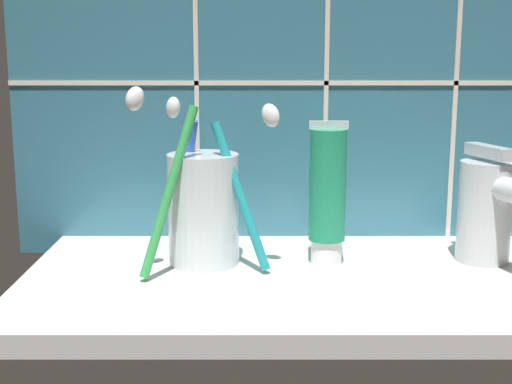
{
  "coord_description": "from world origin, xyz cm",
  "views": [
    {
      "loc": [
        -6.33,
        -65.36,
        23.41
      ],
      "look_at": [
        -6.33,
        1.52,
        9.78
      ],
      "focal_mm": 50.0,
      "sensor_mm": 36.0,
      "label": 1
    }
  ],
  "objects": [
    {
      "name": "sink_counter",
      "position": [
        0.0,
        0.0,
        1.0
      ],
      "size": [
        57.37,
        29.32,
        2.0
      ],
      "primitive_type": "cube",
      "color": "silver",
      "rests_on": "ground"
    },
    {
      "name": "tile_wall_backsplash",
      "position": [
        0.01,
        14.9,
        25.68
      ],
      "size": [
        67.37,
        1.72,
        51.34
      ],
      "color": "#336B7F",
      "rests_on": "ground"
    },
    {
      "name": "toothbrush_cup",
      "position": [
        -11.61,
        3.67,
        7.93
      ],
      "size": [
        14.76,
        12.02,
        18.26
      ],
      "color": "silver",
      "rests_on": "sink_counter"
    },
    {
      "name": "toothpaste_tube",
      "position": [
        0.77,
        3.79,
        9.12
      ],
      "size": [
        3.84,
        3.65,
        14.37
      ],
      "color": "white",
      "rests_on": "sink_counter"
    },
    {
      "name": "sink_faucet",
      "position": [
        16.94,
        4.05,
        7.68
      ],
      "size": [
        6.02,
        10.48,
        11.85
      ],
      "rotation": [
        0.0,
        0.0,
        -1.23
      ],
      "color": "silver",
      "rests_on": "sink_counter"
    }
  ]
}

